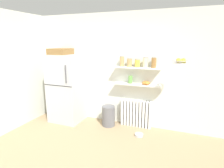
{
  "coord_description": "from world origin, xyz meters",
  "views": [
    {
      "loc": [
        1.29,
        -2.07,
        1.95
      ],
      "look_at": [
        -0.14,
        1.6,
        1.05
      ],
      "focal_mm": 29.79,
      "sensor_mm": 36.0,
      "label": 1
    }
  ],
  "objects_px": {
    "storage_jar_3": "(145,62)",
    "trash_bin": "(108,116)",
    "vase": "(130,80)",
    "storage_jar_4": "(154,62)",
    "storage_jar_1": "(129,62)",
    "hanging_fruit_basket": "(180,61)",
    "refrigerator": "(66,87)",
    "pet_food_bowl": "(139,135)",
    "storage_jar_2": "(137,63)",
    "radiator": "(136,113)",
    "shelf_bowl": "(146,83)",
    "storage_jar_0": "(122,61)"
  },
  "relations": [
    {
      "from": "storage_jar_1",
      "to": "storage_jar_3",
      "type": "distance_m",
      "value": 0.35
    },
    {
      "from": "storage_jar_0",
      "to": "storage_jar_3",
      "type": "height_order",
      "value": "storage_jar_0"
    },
    {
      "from": "storage_jar_4",
      "to": "vase",
      "type": "distance_m",
      "value": 0.64
    },
    {
      "from": "radiator",
      "to": "storage_jar_4",
      "type": "bearing_deg",
      "value": -4.84
    },
    {
      "from": "storage_jar_4",
      "to": "storage_jar_1",
      "type": "bearing_deg",
      "value": 180.0
    },
    {
      "from": "radiator",
      "to": "shelf_bowl",
      "type": "relative_size",
      "value": 4.06
    },
    {
      "from": "storage_jar_3",
      "to": "storage_jar_2",
      "type": "bearing_deg",
      "value": 180.0
    },
    {
      "from": "storage_jar_3",
      "to": "trash_bin",
      "type": "xyz_separation_m",
      "value": [
        -0.79,
        -0.17,
        -1.28
      ]
    },
    {
      "from": "storage_jar_3",
      "to": "hanging_fruit_basket",
      "type": "xyz_separation_m",
      "value": [
        0.7,
        -0.38,
        0.09
      ]
    },
    {
      "from": "storage_jar_1",
      "to": "hanging_fruit_basket",
      "type": "height_order",
      "value": "hanging_fruit_basket"
    },
    {
      "from": "pet_food_bowl",
      "to": "trash_bin",
      "type": "bearing_deg",
      "value": 162.99
    },
    {
      "from": "storage_jar_2",
      "to": "pet_food_bowl",
      "type": "bearing_deg",
      "value": -66.1
    },
    {
      "from": "storage_jar_3",
      "to": "shelf_bowl",
      "type": "relative_size",
      "value": 1.3
    },
    {
      "from": "storage_jar_1",
      "to": "storage_jar_2",
      "type": "relative_size",
      "value": 1.08
    },
    {
      "from": "shelf_bowl",
      "to": "hanging_fruit_basket",
      "type": "distance_m",
      "value": 0.94
    },
    {
      "from": "storage_jar_3",
      "to": "vase",
      "type": "relative_size",
      "value": 1.29
    },
    {
      "from": "trash_bin",
      "to": "shelf_bowl",
      "type": "bearing_deg",
      "value": 11.34
    },
    {
      "from": "radiator",
      "to": "hanging_fruit_basket",
      "type": "relative_size",
      "value": 2.44
    },
    {
      "from": "trash_bin",
      "to": "storage_jar_3",
      "type": "bearing_deg",
      "value": 11.78
    },
    {
      "from": "storage_jar_2",
      "to": "storage_jar_4",
      "type": "xyz_separation_m",
      "value": [
        0.35,
        -0.0,
        0.03
      ]
    },
    {
      "from": "refrigerator",
      "to": "hanging_fruit_basket",
      "type": "distance_m",
      "value": 2.7
    },
    {
      "from": "trash_bin",
      "to": "storage_jar_4",
      "type": "bearing_deg",
      "value": 9.67
    },
    {
      "from": "storage_jar_1",
      "to": "refrigerator",
      "type": "bearing_deg",
      "value": -171.78
    },
    {
      "from": "storage_jar_0",
      "to": "storage_jar_3",
      "type": "bearing_deg",
      "value": 0.0
    },
    {
      "from": "refrigerator",
      "to": "storage_jar_2",
      "type": "distance_m",
      "value": 1.84
    },
    {
      "from": "radiator",
      "to": "storage_jar_1",
      "type": "distance_m",
      "value": 1.2
    },
    {
      "from": "storage_jar_3",
      "to": "storage_jar_4",
      "type": "relative_size",
      "value": 0.96
    },
    {
      "from": "vase",
      "to": "storage_jar_1",
      "type": "bearing_deg",
      "value": 180.0
    },
    {
      "from": "shelf_bowl",
      "to": "storage_jar_0",
      "type": "bearing_deg",
      "value": 180.0
    },
    {
      "from": "trash_bin",
      "to": "storage_jar_2",
      "type": "bearing_deg",
      "value": 15.03
    },
    {
      "from": "pet_food_bowl",
      "to": "storage_jar_4",
      "type": "bearing_deg",
      "value": 67.14
    },
    {
      "from": "storage_jar_2",
      "to": "vase",
      "type": "distance_m",
      "value": 0.41
    },
    {
      "from": "refrigerator",
      "to": "pet_food_bowl",
      "type": "relative_size",
      "value": 9.93
    },
    {
      "from": "refrigerator",
      "to": "pet_food_bowl",
      "type": "distance_m",
      "value": 2.08
    },
    {
      "from": "refrigerator",
      "to": "hanging_fruit_basket",
      "type": "xyz_separation_m",
      "value": [
        2.59,
        -0.16,
        0.75
      ]
    },
    {
      "from": "refrigerator",
      "to": "storage_jar_1",
      "type": "height_order",
      "value": "refrigerator"
    },
    {
      "from": "storage_jar_0",
      "to": "hanging_fruit_basket",
      "type": "distance_m",
      "value": 1.29
    },
    {
      "from": "storage_jar_0",
      "to": "vase",
      "type": "relative_size",
      "value": 1.35
    },
    {
      "from": "radiator",
      "to": "storage_jar_2",
      "type": "height_order",
      "value": "storage_jar_2"
    },
    {
      "from": "storage_jar_0",
      "to": "storage_jar_2",
      "type": "distance_m",
      "value": 0.36
    },
    {
      "from": "storage_jar_3",
      "to": "vase",
      "type": "bearing_deg",
      "value": -180.0
    },
    {
      "from": "refrigerator",
      "to": "trash_bin",
      "type": "height_order",
      "value": "refrigerator"
    },
    {
      "from": "storage_jar_3",
      "to": "trash_bin",
      "type": "relative_size",
      "value": 0.47
    },
    {
      "from": "vase",
      "to": "shelf_bowl",
      "type": "bearing_deg",
      "value": 0.0
    },
    {
      "from": "vase",
      "to": "storage_jar_3",
      "type": "bearing_deg",
      "value": 0.0
    },
    {
      "from": "storage_jar_1",
      "to": "vase",
      "type": "height_order",
      "value": "storage_jar_1"
    },
    {
      "from": "storage_jar_2",
      "to": "trash_bin",
      "type": "bearing_deg",
      "value": -164.97
    },
    {
      "from": "refrigerator",
      "to": "radiator",
      "type": "bearing_deg",
      "value": 8.36
    },
    {
      "from": "radiator",
      "to": "storage_jar_4",
      "type": "relative_size",
      "value": 3.02
    },
    {
      "from": "storage_jar_0",
      "to": "pet_food_bowl",
      "type": "distance_m",
      "value": 1.64
    }
  ]
}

